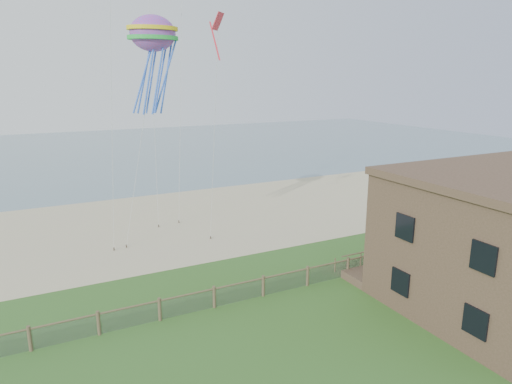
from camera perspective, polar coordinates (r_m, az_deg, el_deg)
ground at (r=22.37m, az=8.49°, el=-18.93°), size 160.00×160.00×0.00m
sand_beach at (r=40.63m, az=-9.68°, el=-3.55°), size 72.00×20.00×0.02m
ocean at (r=82.79m, az=-18.89°, el=4.82°), size 160.00×68.00×0.02m
chainlink_fence at (r=26.55m, az=0.91°, el=-11.80°), size 36.20×0.20×1.25m
motel_deck at (r=33.62m, az=21.96°, el=-7.73°), size 15.00×2.00×0.50m
picnic_table at (r=28.23m, az=19.93°, el=-11.51°), size 1.77×1.40×0.70m
octopus_kite at (r=30.51m, az=-12.60°, el=15.62°), size 3.41×2.57×6.59m
kite_red at (r=29.82m, az=-4.75°, el=19.26°), size 1.98×1.97×2.50m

